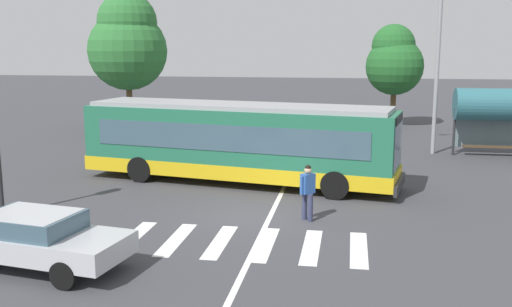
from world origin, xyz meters
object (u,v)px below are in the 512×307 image
(parked_car_charcoal, at_px, (277,123))
(twin_arm_street_lamp, at_px, (439,40))
(city_transit_bus, at_px, (238,142))
(pedestrian_crossing_street, at_px, (308,189))
(parked_car_white, at_px, (229,123))
(background_tree_right, at_px, (394,60))
(foreground_sedan, at_px, (34,237))
(parked_car_black, at_px, (321,124))
(background_tree_left, at_px, (127,43))
(bus_stop_shelter, at_px, (503,106))

(parked_car_charcoal, height_order, twin_arm_street_lamp, twin_arm_street_lamp)
(city_transit_bus, height_order, parked_car_charcoal, city_transit_bus)
(city_transit_bus, relative_size, pedestrian_crossing_street, 7.28)
(parked_car_white, distance_m, background_tree_right, 11.93)
(pedestrian_crossing_street, bearing_deg, foreground_sedan, -141.23)
(pedestrian_crossing_street, distance_m, twin_arm_street_lamp, 13.98)
(parked_car_black, bearing_deg, twin_arm_street_lamp, -37.67)
(twin_arm_street_lamp, bearing_deg, city_transit_bus, -137.40)
(pedestrian_crossing_street, relative_size, background_tree_left, 0.21)
(city_transit_bus, height_order, foreground_sedan, city_transit_bus)
(pedestrian_crossing_street, height_order, parked_car_charcoal, pedestrian_crossing_street)
(twin_arm_street_lamp, relative_size, background_tree_right, 1.33)
(parked_car_white, bearing_deg, twin_arm_street_lamp, -19.49)
(parked_car_white, relative_size, background_tree_left, 0.56)
(pedestrian_crossing_street, relative_size, parked_car_black, 0.37)
(parked_car_charcoal, bearing_deg, twin_arm_street_lamp, -28.08)
(parked_car_black, distance_m, background_tree_left, 12.43)
(foreground_sedan, bearing_deg, background_tree_left, 105.44)
(foreground_sedan, height_order, background_tree_left, background_tree_left)
(parked_car_white, distance_m, parked_car_black, 5.33)
(parked_car_charcoal, relative_size, background_tree_left, 0.56)
(parked_car_charcoal, distance_m, parked_car_black, 2.55)
(parked_car_charcoal, height_order, parked_car_black, same)
(background_tree_left, bearing_deg, city_transit_bus, -53.00)
(pedestrian_crossing_street, xyz_separation_m, parked_car_white, (-5.77, 16.04, -0.20))
(background_tree_left, height_order, background_tree_right, background_tree_left)
(city_transit_bus, distance_m, parked_car_black, 12.31)
(parked_car_white, xyz_separation_m, twin_arm_street_lamp, (11.01, -3.90, 4.71))
(parked_car_black, relative_size, twin_arm_street_lamp, 0.53)
(pedestrian_crossing_street, height_order, twin_arm_street_lamp, twin_arm_street_lamp)
(bus_stop_shelter, xyz_separation_m, twin_arm_street_lamp, (-3.10, 0.17, 3.06))
(background_tree_right, bearing_deg, background_tree_left, -160.52)
(foreground_sedan, height_order, background_tree_right, background_tree_right)
(parked_car_charcoal, bearing_deg, background_tree_right, 38.57)
(bus_stop_shelter, distance_m, background_tree_right, 11.19)
(parked_car_white, distance_m, parked_car_charcoal, 2.80)
(pedestrian_crossing_street, height_order, parked_car_white, pedestrian_crossing_street)
(city_transit_bus, relative_size, foreground_sedan, 2.64)
(city_transit_bus, bearing_deg, background_tree_left, 127.00)
(city_transit_bus, bearing_deg, parked_car_black, 77.98)
(bus_stop_shelter, xyz_separation_m, background_tree_right, (-4.44, 10.10, 1.86))
(twin_arm_street_lamp, height_order, background_tree_left, twin_arm_street_lamp)
(city_transit_bus, relative_size, parked_car_white, 2.68)
(background_tree_left, relative_size, background_tree_right, 1.26)
(city_transit_bus, relative_size, parked_car_charcoal, 2.69)
(parked_car_black, bearing_deg, pedestrian_crossing_street, -88.37)
(pedestrian_crossing_street, height_order, background_tree_left, background_tree_left)
(city_transit_bus, height_order, parked_car_white, city_transit_bus)
(bus_stop_shelter, bearing_deg, background_tree_right, 113.73)
(pedestrian_crossing_street, distance_m, parked_car_charcoal, 16.83)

